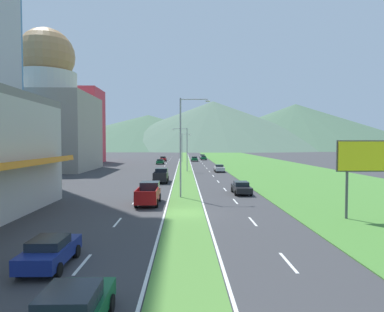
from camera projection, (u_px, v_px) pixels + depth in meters
ground_plane at (185, 214)px, 27.82m from camera, size 600.00×600.00×0.00m
grass_median at (185, 165)px, 87.75m from camera, size 3.20×240.00×0.06m
grass_verge_right at (262, 165)px, 88.24m from camera, size 24.00×240.00×0.06m
lane_dash_left_1 at (83, 264)px, 16.24m from camera, size 0.16×2.80×0.01m
lane_dash_left_2 at (117, 222)px, 24.75m from camera, size 0.16×2.80×0.01m
lane_dash_left_3 at (135, 202)px, 33.27m from camera, size 0.16×2.80×0.01m
lane_dash_left_4 at (145, 190)px, 41.79m from camera, size 0.16×2.80×0.01m
lane_dash_left_5 at (151, 182)px, 50.31m from camera, size 0.16×2.80×0.01m
lane_dash_left_6 at (156, 176)px, 58.83m from camera, size 0.16×2.80×0.01m
lane_dash_left_7 at (160, 172)px, 67.34m from camera, size 0.16×2.80×0.01m
lane_dash_left_8 at (162, 168)px, 75.86m from camera, size 0.16×2.80×0.01m
lane_dash_left_9 at (165, 166)px, 84.38m from camera, size 0.16×2.80×0.01m
lane_dash_left_10 at (166, 164)px, 92.90m from camera, size 0.16×2.80×0.01m
lane_dash_left_11 at (168, 162)px, 101.42m from camera, size 0.16×2.80×0.01m
lane_dash_left_12 at (169, 160)px, 109.93m from camera, size 0.16×2.80×0.01m
lane_dash_left_13 at (170, 159)px, 118.45m from camera, size 0.16×2.80×0.01m
lane_dash_left_14 at (171, 158)px, 126.97m from camera, size 0.16×2.80×0.01m
lane_dash_left_15 at (172, 157)px, 135.49m from camera, size 0.16×2.80×0.01m
lane_dash_right_1 at (288, 262)px, 16.48m from camera, size 0.16×2.80×0.01m
lane_dash_right_2 at (253, 221)px, 25.00m from camera, size 0.16×2.80×0.01m
lane_dash_right_3 at (235, 201)px, 33.51m from camera, size 0.16×2.80×0.01m
lane_dash_right_4 at (225, 189)px, 42.03m from camera, size 0.16×2.80×0.01m
lane_dash_right_5 at (218, 181)px, 50.55m from camera, size 0.16×2.80×0.01m
lane_dash_right_6 at (213, 176)px, 59.07m from camera, size 0.16×2.80×0.01m
lane_dash_right_7 at (210, 172)px, 67.59m from camera, size 0.16×2.80×0.01m
lane_dash_right_8 at (207, 168)px, 76.10m from camera, size 0.16×2.80×0.01m
lane_dash_right_9 at (204, 166)px, 84.62m from camera, size 0.16×2.80×0.01m
lane_dash_right_10 at (203, 164)px, 93.14m from camera, size 0.16×2.80×0.01m
lane_dash_right_11 at (201, 162)px, 101.66m from camera, size 0.16×2.80×0.01m
lane_dash_right_12 at (200, 160)px, 110.17m from camera, size 0.16×2.80×0.01m
lane_dash_right_13 at (199, 159)px, 118.69m from camera, size 0.16×2.80×0.01m
lane_dash_right_14 at (198, 158)px, 127.21m from camera, size 0.16×2.80×0.01m
lane_dash_right_15 at (197, 157)px, 135.73m from camera, size 0.16×2.80×0.01m
edge_line_median_left at (178, 165)px, 87.71m from camera, size 0.16×240.00×0.01m
edge_line_median_right at (191, 165)px, 87.79m from camera, size 0.16×240.00×0.01m
domed_building at (48, 113)px, 70.97m from camera, size 18.79×18.79×30.27m
midrise_colored at (80, 126)px, 97.25m from camera, size 12.35×12.35×21.64m
hill_far_left at (148, 132)px, 315.18m from camera, size 234.91×234.91×32.08m
hill_far_center at (213, 125)px, 305.61m from camera, size 231.94×231.94×43.92m
hill_far_right at (295, 126)px, 324.97m from camera, size 239.12×239.12×43.66m
street_lamp_near at (184, 141)px, 35.56m from camera, size 3.29×0.42×10.76m
street_lamp_mid at (185, 146)px, 67.57m from camera, size 3.20×0.32×8.94m
street_lamp_far at (183, 146)px, 99.52m from camera, size 2.79×0.37×8.64m
billboard_roadside at (370, 160)px, 25.56m from camera, size 5.22×0.28×6.16m
car_0 at (241, 188)px, 38.49m from camera, size 1.98×4.47×1.42m
car_1 at (50, 251)px, 15.90m from camera, size 1.93×4.09×1.44m
car_2 at (219, 168)px, 67.05m from camera, size 1.94×4.40×1.49m
car_3 at (163, 159)px, 105.79m from camera, size 2.03×4.32×1.53m
car_4 at (160, 162)px, 90.71m from camera, size 2.02×4.14×1.44m
car_5 at (194, 159)px, 104.55m from camera, size 2.03×4.09×1.54m
car_6 at (204, 158)px, 112.96m from camera, size 1.88×4.74×1.40m
car_7 at (71, 311)px, 10.24m from camera, size 2.04×4.20×1.49m
car_8 at (202, 156)px, 124.32m from camera, size 2.00×4.34×1.47m
pickup_truck_0 at (161, 176)px, 49.87m from camera, size 2.18×5.40×2.00m
pickup_truck_1 at (149, 194)px, 32.28m from camera, size 2.18×5.40×2.00m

